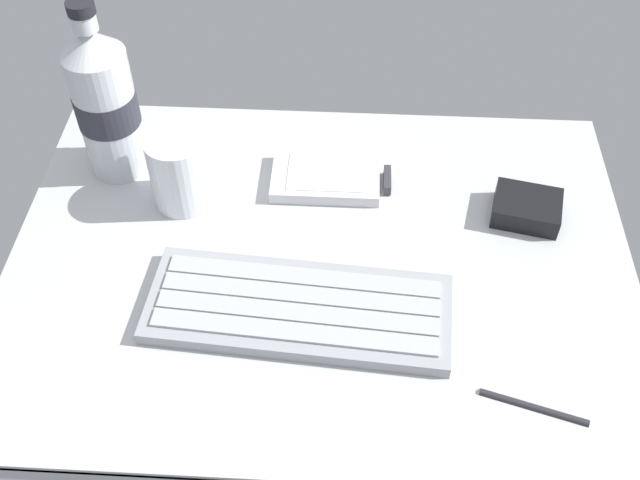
{
  "coord_description": "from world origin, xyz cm",
  "views": [
    {
      "loc": [
        2.73,
        -50.01,
        58.8
      ],
      "look_at": [
        0.0,
        0.0,
        3.0
      ],
      "focal_mm": 42.35,
      "sensor_mm": 36.0,
      "label": 1
    }
  ],
  "objects_px": {
    "stylus_pen": "(534,406)",
    "charger_block": "(527,208)",
    "water_bottle": "(105,102)",
    "keyboard": "(299,308)",
    "handheld_device": "(331,178)",
    "juice_cup": "(180,173)"
  },
  "relations": [
    {
      "from": "water_bottle",
      "to": "stylus_pen",
      "type": "distance_m",
      "value": 0.53
    },
    {
      "from": "stylus_pen",
      "to": "charger_block",
      "type": "bearing_deg",
      "value": 101.06
    },
    {
      "from": "keyboard",
      "to": "handheld_device",
      "type": "bearing_deg",
      "value": 82.8
    },
    {
      "from": "handheld_device",
      "to": "stylus_pen",
      "type": "height_order",
      "value": "handheld_device"
    },
    {
      "from": "juice_cup",
      "to": "charger_block",
      "type": "height_order",
      "value": "juice_cup"
    },
    {
      "from": "charger_block",
      "to": "water_bottle",
      "type": "bearing_deg",
      "value": 172.86
    },
    {
      "from": "charger_block",
      "to": "stylus_pen",
      "type": "distance_m",
      "value": 0.23
    },
    {
      "from": "water_bottle",
      "to": "stylus_pen",
      "type": "xyz_separation_m",
      "value": [
        0.43,
        -0.29,
        -0.09
      ]
    },
    {
      "from": "water_bottle",
      "to": "keyboard",
      "type": "bearing_deg",
      "value": -42.33
    },
    {
      "from": "charger_block",
      "to": "handheld_device",
      "type": "bearing_deg",
      "value": 168.97
    },
    {
      "from": "keyboard",
      "to": "handheld_device",
      "type": "relative_size",
      "value": 2.32
    },
    {
      "from": "handheld_device",
      "to": "water_bottle",
      "type": "xyz_separation_m",
      "value": [
        -0.24,
        0.02,
        0.08
      ]
    },
    {
      "from": "keyboard",
      "to": "charger_block",
      "type": "distance_m",
      "value": 0.27
    },
    {
      "from": "water_bottle",
      "to": "juice_cup",
      "type": "bearing_deg",
      "value": -32.16
    },
    {
      "from": "handheld_device",
      "to": "water_bottle",
      "type": "distance_m",
      "value": 0.26
    },
    {
      "from": "keyboard",
      "to": "handheld_device",
      "type": "distance_m",
      "value": 0.19
    },
    {
      "from": "handheld_device",
      "to": "charger_block",
      "type": "relative_size",
      "value": 1.83
    },
    {
      "from": "handheld_device",
      "to": "juice_cup",
      "type": "xyz_separation_m",
      "value": [
        -0.16,
        -0.04,
        0.03
      ]
    },
    {
      "from": "keyboard",
      "to": "juice_cup",
      "type": "height_order",
      "value": "juice_cup"
    },
    {
      "from": "stylus_pen",
      "to": "juice_cup",
      "type": "bearing_deg",
      "value": 161.97
    },
    {
      "from": "keyboard",
      "to": "juice_cup",
      "type": "bearing_deg",
      "value": 132.82
    },
    {
      "from": "handheld_device",
      "to": "stylus_pen",
      "type": "bearing_deg",
      "value": -55.48
    }
  ]
}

